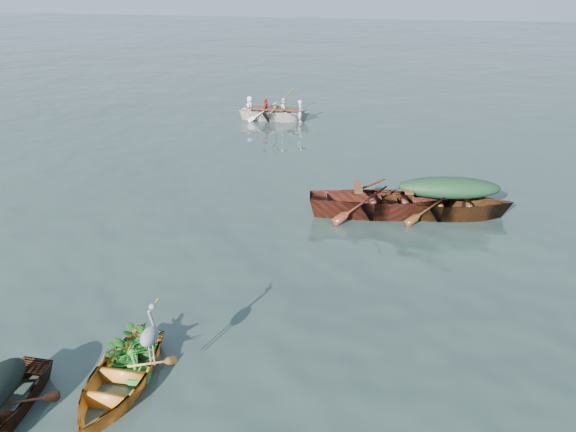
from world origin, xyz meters
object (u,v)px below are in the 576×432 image
yellow_dinghy (119,390)px  rowed_boat (275,120)px  open_wooden_boat (380,215)px  heron (151,344)px  green_tarp_boat (446,217)px

yellow_dinghy → rowed_boat: (-1.90, 16.31, 0.00)m
open_wooden_boat → heron: 7.79m
rowed_boat → heron: 16.44m
rowed_boat → green_tarp_boat: bearing=-143.8°
rowed_boat → heron: size_ratio=4.48×
green_tarp_boat → open_wooden_boat: open_wooden_boat is taller
heron → green_tarp_boat: bearing=57.8°
open_wooden_boat → rowed_boat: 10.28m
green_tarp_boat → open_wooden_boat: 1.62m
green_tarp_boat → open_wooden_boat: bearing=90.0°
open_wooden_boat → heron: size_ratio=5.40×
open_wooden_boat → rowed_boat: open_wooden_boat is taller
rowed_boat → yellow_dinghy: bearing=-174.7°
open_wooden_boat → rowed_boat: bearing=19.5°
yellow_dinghy → heron: bearing=5.2°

